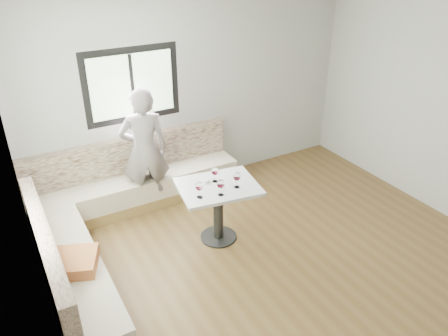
{
  "coord_description": "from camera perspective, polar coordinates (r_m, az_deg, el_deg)",
  "views": [
    {
      "loc": [
        -2.58,
        -2.93,
        3.38
      ],
      "look_at": [
        -0.31,
        1.09,
        0.91
      ],
      "focal_mm": 35.0,
      "sensor_mm": 36.0,
      "label": 1
    }
  ],
  "objects": [
    {
      "name": "wine_glass_d",
      "position": [
        5.19,
        -1.2,
        -0.44
      ],
      "size": [
        0.09,
        0.09,
        0.2
      ],
      "color": "white",
      "rests_on": "table"
    },
    {
      "name": "room",
      "position": [
        4.38,
        9.18,
        0.99
      ],
      "size": [
        5.01,
        5.01,
        2.81
      ],
      "color": "brown",
      "rests_on": "ground"
    },
    {
      "name": "table",
      "position": [
        5.28,
        -0.77,
        -4.07
      ],
      "size": [
        1.03,
        0.86,
        0.76
      ],
      "rotation": [
        0.0,
        0.0,
        -0.16
      ],
      "color": "black",
      "rests_on": "ground"
    },
    {
      "name": "wine_glass_a",
      "position": [
        4.88,
        -3.25,
        -2.46
      ],
      "size": [
        0.09,
        0.09,
        0.2
      ],
      "color": "white",
      "rests_on": "table"
    },
    {
      "name": "person",
      "position": [
        5.86,
        -10.34,
        2.21
      ],
      "size": [
        0.71,
        0.55,
        1.74
      ],
      "primitive_type": "imported",
      "rotation": [
        0.0,
        0.0,
        2.91
      ],
      "color": "slate",
      "rests_on": "ground"
    },
    {
      "name": "wine_glass_b",
      "position": [
        4.92,
        -0.43,
        -2.16
      ],
      "size": [
        0.09,
        0.09,
        0.2
      ],
      "color": "white",
      "rests_on": "table"
    },
    {
      "name": "wine_glass_c",
      "position": [
        5.07,
        1.69,
        -1.18
      ],
      "size": [
        0.09,
        0.09,
        0.2
      ],
      "color": "white",
      "rests_on": "table"
    },
    {
      "name": "olive_ramekin",
      "position": [
        5.24,
        -2.41,
        -1.65
      ],
      "size": [
        0.09,
        0.09,
        0.04
      ],
      "color": "white",
      "rests_on": "table"
    },
    {
      "name": "banquette",
      "position": [
        5.57,
        -14.43,
        -6.11
      ],
      "size": [
        2.9,
        2.8,
        0.95
      ],
      "color": "olive",
      "rests_on": "ground"
    }
  ]
}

